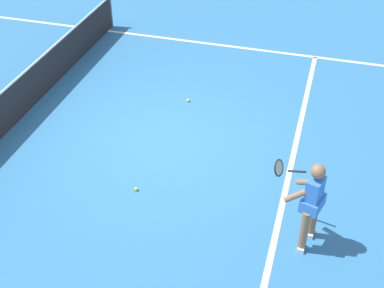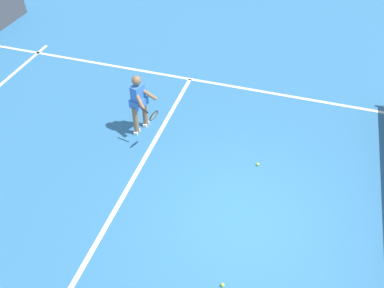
# 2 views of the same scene
# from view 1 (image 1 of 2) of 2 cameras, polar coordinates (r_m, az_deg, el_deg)

# --- Properties ---
(ground_plane) EXTENTS (26.34, 26.34, 0.00)m
(ground_plane) POSITION_cam_1_polar(r_m,az_deg,el_deg) (10.60, -2.97, 0.38)
(ground_plane) COLOR teal
(service_line_marking) EXTENTS (8.97, 0.10, 0.01)m
(service_line_marking) POSITION_cam_1_polar(r_m,az_deg,el_deg) (10.20, 10.65, -1.94)
(service_line_marking) COLOR white
(service_line_marking) RESTS_ON ground
(sideline_right_marking) EXTENTS (0.10, 18.26, 0.01)m
(sideline_right_marking) POSITION_cam_1_polar(r_m,az_deg,el_deg) (14.32, 2.85, 10.59)
(sideline_right_marking) COLOR white
(sideline_right_marking) RESTS_ON ground
(court_net) EXTENTS (9.65, 0.08, 0.97)m
(court_net) POSITION_cam_1_polar(r_m,az_deg,el_deg) (11.64, -18.06, 4.73)
(court_net) COLOR #4C4C51
(court_net) RESTS_ON ground
(tennis_player) EXTENTS (0.96, 0.88, 1.55)m
(tennis_player) POSITION_cam_1_polar(r_m,az_deg,el_deg) (8.15, 12.64, -6.01)
(tennis_player) COLOR #8C6647
(tennis_player) RESTS_ON ground
(tennis_ball_mid) EXTENTS (0.07, 0.07, 0.07)m
(tennis_ball_mid) POSITION_cam_1_polar(r_m,az_deg,el_deg) (9.44, -6.01, -4.83)
(tennis_ball_mid) COLOR #D1E533
(tennis_ball_mid) RESTS_ON ground
(tennis_ball_far) EXTENTS (0.07, 0.07, 0.07)m
(tennis_ball_far) POSITION_cam_1_polar(r_m,az_deg,el_deg) (11.79, -0.41, 4.71)
(tennis_ball_far) COLOR #D1E533
(tennis_ball_far) RESTS_ON ground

